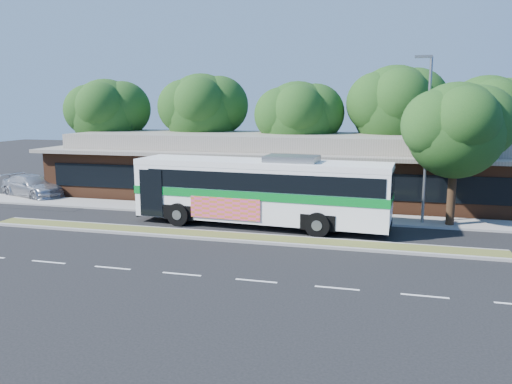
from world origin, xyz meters
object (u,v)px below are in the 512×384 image
Objects in this scene: lamp_post at (426,135)px; sidewalk_tree at (463,128)px; transit_bus at (262,187)px; sedan at (32,186)px.

lamp_post is 1.84m from sidewalk_tree.
sidewalk_tree is (10.27, 2.42, 3.13)m from transit_bus.
transit_bus is 11.01m from sidewalk_tree.
sedan is 0.71× the size of sidewalk_tree.
sedan is (-17.97, 4.28, -1.37)m from transit_bus.
sedan is at bearing 170.29° from transit_bus.
lamp_post reaches higher than sedan.
sidewalk_tree reaches higher than transit_bus.
transit_bus is 2.58× the size of sedan.
lamp_post is at bearing 19.96° from transit_bus.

